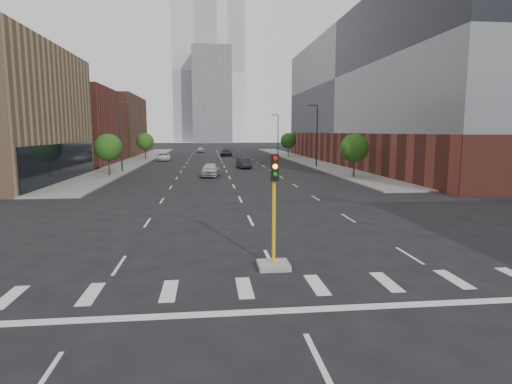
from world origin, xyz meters
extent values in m
cube|color=gray|center=(-15.00, 74.00, 0.07)|extent=(5.00, 92.00, 0.15)
cube|color=gray|center=(15.00, 74.00, 0.07)|extent=(5.00, 92.00, 0.15)
cube|color=brown|center=(-27.50, 66.00, 6.00)|extent=(20.00, 22.00, 12.00)
cube|color=brown|center=(-27.50, 92.00, 6.50)|extent=(20.00, 24.00, 13.00)
cube|color=brown|center=(29.50, 60.00, 2.50)|extent=(24.00, 70.00, 5.00)
cube|color=slate|center=(29.50, 60.00, 13.50)|extent=(24.00, 70.00, 17.00)
cube|color=#B2B7BC|center=(-8.00, 220.00, 35.00)|extent=(22.00, 22.00, 70.00)
cube|color=#B2B7BC|center=(10.00, 260.00, 40.00)|extent=(20.00, 20.00, 80.00)
cube|color=slate|center=(0.00, 200.00, 22.00)|extent=(18.00, 18.00, 44.00)
cube|color=#999993|center=(0.00, 9.00, 0.10)|extent=(1.20, 1.20, 0.20)
cylinder|color=gold|center=(0.00, 9.00, 1.80)|extent=(0.14, 0.14, 3.20)
cube|color=black|center=(0.00, 8.82, 3.90)|extent=(0.28, 0.18, 1.00)
sphere|color=red|center=(0.00, 8.72, 4.25)|extent=(0.18, 0.18, 0.18)
sphere|color=orange|center=(0.00, 8.72, 3.95)|extent=(0.18, 0.18, 0.18)
sphere|color=#0C7F19|center=(0.00, 8.72, 3.65)|extent=(0.18, 0.18, 0.18)
cylinder|color=#2D2D30|center=(13.50, 55.00, 4.50)|extent=(0.20, 0.20, 9.00)
cube|color=#2D2D30|center=(12.70, 55.00, 9.00)|extent=(1.40, 0.22, 0.15)
cylinder|color=#2D2D30|center=(13.50, 90.00, 4.50)|extent=(0.20, 0.20, 9.00)
cube|color=#2D2D30|center=(12.70, 90.00, 9.00)|extent=(1.40, 0.22, 0.15)
cylinder|color=#2D2D30|center=(-13.50, 50.00, 4.50)|extent=(0.20, 0.20, 9.00)
cube|color=#2D2D30|center=(-12.70, 50.00, 9.00)|extent=(1.40, 0.22, 0.15)
cylinder|color=#382619|center=(-14.00, 45.00, 1.02)|extent=(0.20, 0.20, 1.75)
sphere|color=#1D4B14|center=(-14.00, 45.00, 3.40)|extent=(3.20, 3.20, 3.20)
cylinder|color=#382619|center=(-14.00, 75.00, 1.02)|extent=(0.20, 0.20, 1.75)
sphere|color=#1D4B14|center=(-14.00, 75.00, 3.40)|extent=(3.20, 3.20, 3.20)
cylinder|color=#382619|center=(14.00, 40.00, 1.02)|extent=(0.20, 0.20, 1.75)
sphere|color=#1D4B14|center=(14.00, 40.00, 3.40)|extent=(3.20, 3.20, 3.20)
cylinder|color=#382619|center=(14.00, 80.00, 1.02)|extent=(0.20, 0.20, 1.75)
sphere|color=#1D4B14|center=(14.00, 80.00, 3.40)|extent=(3.20, 3.20, 3.20)
imported|color=silver|center=(-2.17, 43.34, 0.83)|extent=(2.47, 5.04, 1.65)
imported|color=black|center=(2.67, 54.37, 0.75)|extent=(2.00, 4.67, 1.50)
imported|color=white|center=(-10.50, 72.59, 0.72)|extent=(2.87, 5.37, 1.43)
imported|color=black|center=(1.50, 85.28, 0.75)|extent=(2.82, 5.41, 1.50)
imported|color=#B1B2B6|center=(-4.25, 102.81, 0.69)|extent=(1.74, 4.11, 1.39)
camera|label=1|loc=(-2.46, -6.77, 5.22)|focal=30.00mm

